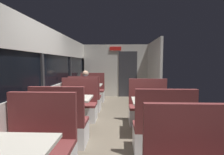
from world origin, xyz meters
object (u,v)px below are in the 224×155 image
Objects in this scene: bench_mid_window_facing_end at (61,127)px; dining_table_far_window at (89,87)px; bench_near_window_facing_entry at (38,152)px; dining_table_rear_aisle at (154,105)px; bench_rear_aisle_facing_entry at (148,110)px; bench_mid_window_facing_entry at (78,108)px; seated_passenger at (85,93)px; bench_far_window_facing_end at (85,100)px; dining_table_mid_window at (71,102)px; bench_far_window_facing_entry at (92,93)px; bench_rear_aisle_facing_end at (162,133)px.

bench_mid_window_facing_end reaches higher than dining_table_far_window.
bench_near_window_facing_entry is 2.29m from dining_table_rear_aisle.
dining_table_far_window is 0.82× the size of bench_rear_aisle_facing_entry.
seated_passenger is at bearing 90.00° from bench_mid_window_facing_entry.
bench_mid_window_facing_entry is 1.00× the size of bench_far_window_facing_end.
dining_table_far_window is at bearing 135.04° from bench_rear_aisle_facing_entry.
bench_near_window_facing_entry is at bearing -90.00° from bench_far_window_facing_end.
bench_far_window_facing_end is at bearing 148.71° from bench_rear_aisle_facing_entry.
bench_mid_window_facing_end is (0.00, 0.89, 0.00)m from bench_near_window_facing_entry.
dining_table_rear_aisle is at bearing -26.68° from bench_mid_window_facing_entry.
dining_table_mid_window and dining_table_far_window have the same top height.
bench_far_window_facing_entry is at bearing 90.00° from bench_mid_window_facing_entry.
dining_table_far_window is 0.64m from seated_passenger.
bench_far_window_facing_end is 1.00× the size of bench_rear_aisle_facing_entry.
dining_table_mid_window is (0.00, 1.59, 0.31)m from bench_near_window_facing_entry.
bench_rear_aisle_facing_entry is (1.79, 0.50, -0.31)m from dining_table_mid_window.
bench_rear_aisle_facing_entry is 2.14m from seated_passenger.
bench_mid_window_facing_end and bench_far_window_facing_entry have the same top height.
bench_near_window_facing_entry is at bearing -158.98° from bench_rear_aisle_facing_end.
seated_passenger is at bearing 147.05° from bench_rear_aisle_facing_entry.
bench_mid_window_facing_end is 1.22× the size of dining_table_far_window.
bench_mid_window_facing_entry is at bearing 153.32° from dining_table_rear_aisle.
seated_passenger is at bearing 90.00° from bench_mid_window_facing_end.
dining_table_far_window is at bearing 119.33° from bench_rear_aisle_facing_end.
bench_far_window_facing_end is (0.00, 3.17, 0.00)m from bench_near_window_facing_entry.
bench_mid_window_facing_end is at bearing -90.00° from bench_far_window_facing_entry.
seated_passenger is at bearing 124.97° from bench_rear_aisle_facing_end.
bench_mid_window_facing_entry is at bearing 90.00° from dining_table_mid_window.
bench_mid_window_facing_end is at bearing 173.62° from bench_rear_aisle_facing_end.
bench_mid_window_facing_entry is 1.80m from bench_rear_aisle_facing_entry.
bench_near_window_facing_entry is 1.00× the size of bench_far_window_facing_entry.
seated_passenger reaches higher than bench_near_window_facing_entry.
bench_near_window_facing_entry and bench_far_window_facing_entry have the same top height.
bench_near_window_facing_entry is 1.00× the size of bench_far_window_facing_end.
dining_table_rear_aisle is (1.79, -3.19, 0.31)m from bench_far_window_facing_entry.
bench_far_window_facing_entry is (0.00, 3.69, 0.00)m from bench_mid_window_facing_end.
dining_table_mid_window is 0.82× the size of bench_far_window_facing_entry.
bench_far_window_facing_entry and bench_rear_aisle_facing_end have the same top height.
bench_far_window_facing_entry is 1.34m from seated_passenger.
dining_table_rear_aisle is 0.77m from bench_rear_aisle_facing_end.
dining_table_mid_window is 0.82× the size of bench_mid_window_facing_end.
dining_table_rear_aisle is at bearing -54.25° from dining_table_far_window.
bench_far_window_facing_entry is 1.00× the size of bench_rear_aisle_facing_entry.
bench_near_window_facing_entry is 1.92m from bench_rear_aisle_facing_end.
seated_passenger is (0.00, 1.66, -0.10)m from dining_table_mid_window.
bench_mid_window_facing_end is 1.00× the size of bench_rear_aisle_facing_end.
bench_rear_aisle_facing_entry is at bearing 90.00° from bench_rear_aisle_facing_end.
bench_rear_aisle_facing_entry is at bearing 15.59° from dining_table_mid_window.
bench_far_window_facing_end is (0.00, 1.59, -0.31)m from dining_table_mid_window.
bench_mid_window_facing_entry is 0.87× the size of seated_passenger.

